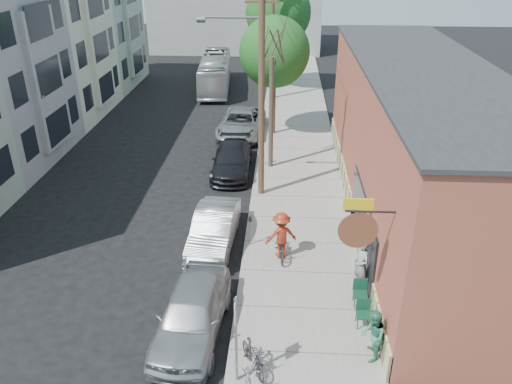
# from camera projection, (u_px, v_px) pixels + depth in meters

# --- Properties ---
(ground) EXTENTS (120.00, 120.00, 0.00)m
(ground) POSITION_uv_depth(u_px,v_px,m) (187.00, 271.00, 18.49)
(ground) COLOR black
(sidewalk) EXTENTS (4.50, 58.00, 0.15)m
(sidewalk) POSITION_uv_depth(u_px,v_px,m) (297.00, 157.00, 28.03)
(sidewalk) COLOR gray
(sidewalk) RESTS_ON ground
(cafe_building) EXTENTS (6.60, 20.20, 6.61)m
(cafe_building) POSITION_uv_depth(u_px,v_px,m) (415.00, 144.00, 20.98)
(cafe_building) COLOR #974A38
(cafe_building) RESTS_ON ground
(apartment_row) EXTENTS (6.30, 32.00, 9.00)m
(apartment_row) POSITION_uv_depth(u_px,v_px,m) (27.00, 62.00, 29.54)
(apartment_row) COLOR #9DB296
(apartment_row) RESTS_ON ground
(sign_post) EXTENTS (0.07, 0.45, 2.80)m
(sign_post) POSITION_uv_depth(u_px,v_px,m) (236.00, 333.00, 13.00)
(sign_post) COLOR slate
(sign_post) RESTS_ON sidewalk
(parking_meter_near) EXTENTS (0.14, 0.14, 1.24)m
(parking_meter_near) POSITION_uv_depth(u_px,v_px,m) (250.00, 226.00, 19.48)
(parking_meter_near) COLOR slate
(parking_meter_near) RESTS_ON sidewalk
(parking_meter_far) EXTENTS (0.14, 0.14, 1.24)m
(parking_meter_far) POSITION_uv_depth(u_px,v_px,m) (260.00, 151.00, 26.44)
(parking_meter_far) COLOR slate
(parking_meter_far) RESTS_ON sidewalk
(utility_pole_near) EXTENTS (3.57, 0.28, 10.00)m
(utility_pole_near) POSITION_uv_depth(u_px,v_px,m) (260.00, 84.00, 21.50)
(utility_pole_near) COLOR #503A28
(utility_pole_near) RESTS_ON sidewalk
(utility_pole_far) EXTENTS (1.80, 0.28, 10.00)m
(utility_pole_far) POSITION_uv_depth(u_px,v_px,m) (272.00, 27.00, 35.82)
(utility_pole_far) COLOR #503A28
(utility_pole_far) RESTS_ON sidewalk
(tree_bare) EXTENTS (0.24, 0.24, 5.77)m
(tree_bare) POSITION_uv_depth(u_px,v_px,m) (271.00, 114.00, 25.41)
(tree_bare) COLOR #44392C
(tree_bare) RESTS_ON sidewalk
(tree_leafy_mid) EXTENTS (4.13, 4.13, 7.05)m
(tree_leafy_mid) POSITION_uv_depth(u_px,v_px,m) (274.00, 52.00, 29.04)
(tree_leafy_mid) COLOR #44392C
(tree_leafy_mid) RESTS_ON sidewalk
(tree_leafy_far) EXTENTS (5.03, 5.03, 8.33)m
(tree_leafy_far) POSITION_uv_depth(u_px,v_px,m) (278.00, 13.00, 38.23)
(tree_leafy_far) COLOR #44392C
(tree_leafy_far) RESTS_ON sidewalk
(patio_chair_a) EXTENTS (0.53, 0.53, 0.88)m
(patio_chair_a) POSITION_uv_depth(u_px,v_px,m) (360.00, 294.00, 16.39)
(patio_chair_a) COLOR #103C29
(patio_chair_a) RESTS_ON sidewalk
(patio_chair_b) EXTENTS (0.50, 0.50, 0.88)m
(patio_chair_b) POSITION_uv_depth(u_px,v_px,m) (364.00, 314.00, 15.48)
(patio_chair_b) COLOR #103C29
(patio_chair_b) RESTS_ON sidewalk
(patron_grey) EXTENTS (0.69, 0.84, 1.96)m
(patron_grey) POSITION_uv_depth(u_px,v_px,m) (361.00, 265.00, 16.90)
(patron_grey) COLOR gray
(patron_grey) RESTS_ON sidewalk
(patron_green) EXTENTS (0.73, 0.88, 1.65)m
(patron_green) POSITION_uv_depth(u_px,v_px,m) (373.00, 336.00, 14.10)
(patron_green) COLOR #338061
(patron_green) RESTS_ON sidewalk
(cyclist) EXTENTS (1.37, 1.05, 1.87)m
(cyclist) POSITION_uv_depth(u_px,v_px,m) (281.00, 235.00, 18.69)
(cyclist) COLOR maroon
(cyclist) RESTS_ON sidewalk
(cyclist_bike) EXTENTS (0.78, 1.76, 0.90)m
(cyclist_bike) POSITION_uv_depth(u_px,v_px,m) (281.00, 246.00, 18.91)
(cyclist_bike) COLOR black
(cyclist_bike) RESTS_ON sidewalk
(parked_bike_a) EXTENTS (1.06, 1.53, 0.90)m
(parked_bike_a) POSITION_uv_depth(u_px,v_px,m) (253.00, 357.00, 13.89)
(parked_bike_a) COLOR black
(parked_bike_a) RESTS_ON sidewalk
(parked_bike_b) EXTENTS (0.97, 1.88, 0.94)m
(parked_bike_b) POSITION_uv_depth(u_px,v_px,m) (253.00, 368.00, 13.49)
(parked_bike_b) COLOR gray
(parked_bike_b) RESTS_ON sidewalk
(car_0) EXTENTS (2.19, 4.82, 1.60)m
(car_0) POSITION_uv_depth(u_px,v_px,m) (192.00, 313.00, 15.23)
(car_0) COLOR #989B9F
(car_0) RESTS_ON ground
(car_1) EXTENTS (1.76, 4.52, 1.47)m
(car_1) POSITION_uv_depth(u_px,v_px,m) (214.00, 229.00, 19.78)
(car_1) COLOR #A3A6AA
(car_1) RESTS_ON ground
(car_2) EXTENTS (2.02, 4.83, 1.39)m
(car_2) POSITION_uv_depth(u_px,v_px,m) (232.00, 160.00, 26.03)
(car_2) COLOR black
(car_2) RESTS_ON ground
(car_3) EXTENTS (2.97, 5.72, 1.54)m
(car_3) POSITION_uv_depth(u_px,v_px,m) (241.00, 123.00, 31.04)
(car_3) COLOR #929398
(car_3) RESTS_ON ground
(bus) EXTENTS (2.95, 9.64, 2.64)m
(bus) POSITION_uv_depth(u_px,v_px,m) (215.00, 73.00, 40.50)
(bus) COLOR silver
(bus) RESTS_ON ground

